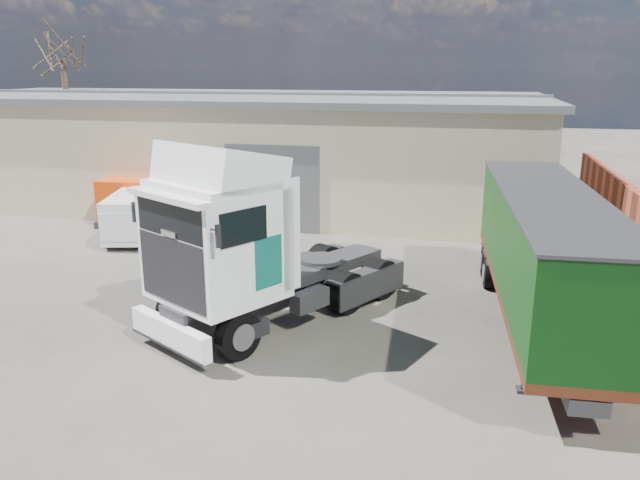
% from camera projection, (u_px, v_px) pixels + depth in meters
% --- Properties ---
extents(ground, '(120.00, 120.00, 0.00)m').
position_uv_depth(ground, '(234.00, 331.00, 16.22)').
color(ground, '#282620').
rests_on(ground, ground).
extents(warehouse, '(30.60, 12.60, 5.42)m').
position_uv_depth(warehouse, '(232.00, 147.00, 31.81)').
color(warehouse, beige).
rests_on(warehouse, ground).
extents(bare_tree, '(4.00, 4.00, 9.60)m').
position_uv_depth(bare_tree, '(61.00, 44.00, 36.74)').
color(bare_tree, '#382B21').
rests_on(bare_tree, ground).
extents(tractor_unit, '(6.08, 7.69, 4.98)m').
position_uv_depth(tractor_unit, '(247.00, 252.00, 15.91)').
color(tractor_unit, black).
rests_on(tractor_unit, ground).
extents(box_trailer, '(2.89, 11.01, 3.63)m').
position_uv_depth(box_trailer, '(545.00, 247.00, 15.86)').
color(box_trailer, '#2D2D30').
rests_on(box_trailer, ground).
extents(panel_van, '(2.86, 4.75, 1.82)m').
position_uv_depth(panel_van, '(137.00, 215.00, 24.79)').
color(panel_van, black).
rests_on(panel_van, ground).
extents(orange_skip, '(3.40, 2.31, 2.01)m').
position_uv_depth(orange_skip, '(139.00, 205.00, 26.91)').
color(orange_skip, '#2D2D30').
rests_on(orange_skip, ground).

